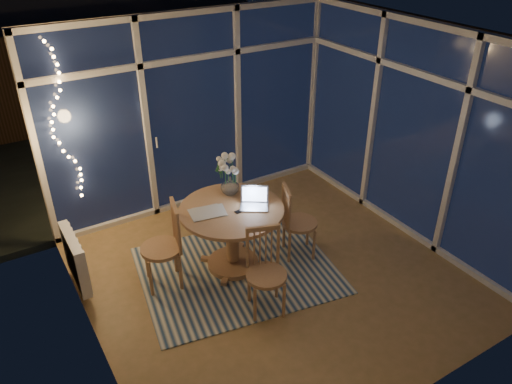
{
  "coord_description": "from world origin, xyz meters",
  "views": [
    {
      "loc": [
        -2.5,
        -3.72,
        3.66
      ],
      "look_at": [
        -0.08,
        0.25,
        0.98
      ],
      "focal_mm": 35.0,
      "sensor_mm": 36.0,
      "label": 1
    }
  ],
  "objects_px": {
    "chair_left": "(161,247)",
    "chair_front": "(266,274)",
    "dining_table": "(232,238)",
    "laptop": "(254,198)",
    "chair_right": "(300,221)",
    "flower_vase": "(230,186)"
  },
  "relations": [
    {
      "from": "chair_right",
      "to": "laptop",
      "type": "relative_size",
      "value": 3.06
    },
    {
      "from": "dining_table",
      "to": "chair_left",
      "type": "bearing_deg",
      "value": 171.48
    },
    {
      "from": "laptop",
      "to": "chair_front",
      "type": "bearing_deg",
      "value": -78.26
    },
    {
      "from": "chair_front",
      "to": "flower_vase",
      "type": "relative_size",
      "value": 4.49
    },
    {
      "from": "chair_front",
      "to": "chair_right",
      "type": "bearing_deg",
      "value": 55.07
    },
    {
      "from": "dining_table",
      "to": "chair_left",
      "type": "relative_size",
      "value": 1.15
    },
    {
      "from": "dining_table",
      "to": "chair_right",
      "type": "distance_m",
      "value": 0.81
    },
    {
      "from": "chair_left",
      "to": "laptop",
      "type": "distance_m",
      "value": 1.12
    },
    {
      "from": "laptop",
      "to": "flower_vase",
      "type": "distance_m",
      "value": 0.4
    },
    {
      "from": "dining_table",
      "to": "laptop",
      "type": "height_order",
      "value": "laptop"
    },
    {
      "from": "chair_front",
      "to": "chair_left",
      "type": "bearing_deg",
      "value": 148.02
    },
    {
      "from": "dining_table",
      "to": "chair_front",
      "type": "bearing_deg",
      "value": -94.0
    },
    {
      "from": "flower_vase",
      "to": "laptop",
      "type": "bearing_deg",
      "value": -78.15
    },
    {
      "from": "flower_vase",
      "to": "dining_table",
      "type": "bearing_deg",
      "value": -116.5
    },
    {
      "from": "chair_left",
      "to": "laptop",
      "type": "bearing_deg",
      "value": 90.78
    },
    {
      "from": "chair_left",
      "to": "chair_front",
      "type": "relative_size",
      "value": 1.07
    },
    {
      "from": "chair_left",
      "to": "chair_right",
      "type": "height_order",
      "value": "chair_left"
    },
    {
      "from": "chair_right",
      "to": "chair_front",
      "type": "xyz_separation_m",
      "value": [
        -0.84,
        -0.6,
        0.0
      ]
    },
    {
      "from": "chair_right",
      "to": "dining_table",
      "type": "bearing_deg",
      "value": 97.18
    },
    {
      "from": "laptop",
      "to": "dining_table",
      "type": "bearing_deg",
      "value": -171.86
    },
    {
      "from": "dining_table",
      "to": "chair_right",
      "type": "bearing_deg",
      "value": -14.71
    },
    {
      "from": "chair_right",
      "to": "chair_front",
      "type": "distance_m",
      "value": 1.04
    }
  ]
}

